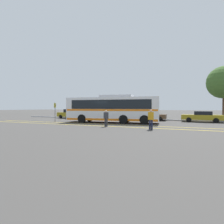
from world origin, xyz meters
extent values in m
plane|color=#423F3D|center=(0.00, 0.00, 0.00)|extent=(220.00, 220.00, 0.00)
cube|color=gold|center=(1.37, -1.95, 0.00)|extent=(30.95, 0.20, 0.01)
cube|color=gold|center=(1.37, -3.69, 0.00)|extent=(30.95, 0.20, 0.01)
cube|color=#99999E|center=(1.37, 6.56, 0.07)|extent=(38.95, 0.36, 0.15)
cube|color=silver|center=(1.37, 0.25, 1.67)|extent=(11.16, 3.69, 2.69)
cube|color=black|center=(1.37, 0.25, 2.18)|extent=(9.64, 3.55, 1.05)
cube|color=orange|center=(1.37, 0.25, 1.54)|extent=(10.95, 3.70, 0.20)
cube|color=orange|center=(1.37, 0.25, 0.44)|extent=(10.94, 3.69, 0.24)
cube|color=black|center=(-4.09, -0.37, 1.72)|extent=(0.29, 2.15, 1.99)
cube|color=black|center=(-4.09, -0.37, 2.86)|extent=(0.24, 1.71, 0.24)
cube|color=silver|center=(1.92, 0.31, 3.15)|extent=(4.03, 2.39, 0.27)
cube|color=black|center=(-4.36, -0.41, 0.55)|extent=(0.25, 1.84, 0.04)
cube|color=black|center=(-4.36, -0.41, 0.35)|extent=(0.25, 1.84, 0.04)
cylinder|color=black|center=(-1.87, -1.31, 0.50)|extent=(1.03, 0.39, 1.00)
cylinder|color=black|center=(-2.13, 1.04, 0.50)|extent=(1.03, 0.39, 1.00)
cylinder|color=black|center=(3.14, -0.74, 0.50)|extent=(1.03, 0.39, 1.00)
cylinder|color=black|center=(2.87, 1.61, 0.50)|extent=(1.03, 0.39, 1.00)
cylinder|color=black|center=(5.42, -0.47, 0.50)|extent=(1.03, 0.39, 1.00)
cylinder|color=black|center=(5.16, 1.87, 0.50)|extent=(1.03, 0.39, 1.00)
cube|color=olive|center=(-8.29, 5.35, 0.65)|extent=(4.13, 1.87, 0.71)
cube|color=black|center=(-8.19, 5.35, 1.27)|extent=(1.74, 1.62, 0.53)
cylinder|color=black|center=(-9.58, 4.50, 0.30)|extent=(0.60, 0.21, 0.60)
cylinder|color=black|center=(-9.56, 6.23, 0.30)|extent=(0.60, 0.21, 0.60)
cylinder|color=black|center=(-7.03, 4.47, 0.30)|extent=(0.60, 0.21, 0.60)
cylinder|color=black|center=(-7.01, 6.21, 0.30)|extent=(0.60, 0.21, 0.60)
cube|color=maroon|center=(-1.53, 5.45, 0.63)|extent=(4.86, 1.78, 0.66)
cube|color=black|center=(-1.41, 5.45, 1.24)|extent=(2.04, 1.57, 0.55)
cylinder|color=black|center=(-3.03, 4.60, 0.30)|extent=(0.60, 0.20, 0.60)
cylinder|color=black|center=(-3.04, 6.29, 0.30)|extent=(0.60, 0.20, 0.60)
cylinder|color=black|center=(-0.02, 4.61, 0.30)|extent=(0.60, 0.20, 0.60)
cylinder|color=black|center=(-0.02, 6.29, 0.30)|extent=(0.60, 0.20, 0.60)
cube|color=#4C3823|center=(5.17, 5.60, 0.59)|extent=(4.06, 1.76, 0.58)
cube|color=black|center=(5.07, 5.60, 1.09)|extent=(1.70, 1.55, 0.42)
cylinder|color=black|center=(6.43, 6.44, 0.30)|extent=(0.60, 0.20, 0.60)
cylinder|color=black|center=(6.43, 4.77, 0.30)|extent=(0.60, 0.20, 0.60)
cylinder|color=black|center=(3.92, 6.44, 0.30)|extent=(0.60, 0.20, 0.60)
cylinder|color=black|center=(3.92, 4.77, 0.30)|extent=(0.60, 0.20, 0.60)
cube|color=olive|center=(11.49, 5.20, 0.61)|extent=(4.81, 2.10, 0.61)
cube|color=black|center=(11.60, 5.19, 1.14)|extent=(2.08, 1.70, 0.45)
cylinder|color=black|center=(9.98, 4.45, 0.30)|extent=(0.61, 0.24, 0.60)
cylinder|color=black|center=(10.09, 6.14, 0.30)|extent=(0.61, 0.24, 0.60)
cylinder|color=black|center=(12.89, 4.25, 0.30)|extent=(0.61, 0.24, 0.60)
cylinder|color=black|center=(13.00, 5.95, 0.30)|extent=(0.61, 0.24, 0.60)
cylinder|color=#2D2D33|center=(2.54, -3.94, 0.38)|extent=(0.14, 0.14, 0.76)
cylinder|color=#2D2D33|center=(2.37, -3.94, 0.38)|extent=(0.14, 0.14, 0.76)
cube|color=#333338|center=(2.46, -3.94, 1.06)|extent=(0.42, 0.22, 0.60)
sphere|color=beige|center=(2.46, -3.94, 1.47)|extent=(0.21, 0.21, 0.21)
cylinder|color=#191E38|center=(6.91, -4.70, 0.40)|extent=(0.14, 0.14, 0.81)
cylinder|color=#191E38|center=(6.75, -4.67, 0.40)|extent=(0.14, 0.14, 0.81)
cube|color=orange|center=(6.83, -4.69, 1.13)|extent=(0.45, 0.30, 0.64)
sphere|color=tan|center=(6.83, -4.69, 1.55)|extent=(0.22, 0.22, 0.22)
cylinder|color=#59595E|center=(-5.58, -1.62, 1.21)|extent=(0.07, 0.07, 2.41)
cube|color=yellow|center=(-5.58, -1.62, 2.08)|extent=(0.08, 0.40, 0.56)
cylinder|color=#513823|center=(14.84, 10.94, 1.88)|extent=(0.28, 0.28, 3.76)
sphere|color=#3D6028|center=(14.84, 10.94, 5.55)|extent=(4.76, 4.76, 4.76)
camera|label=1|loc=(9.25, -19.18, 1.82)|focal=28.00mm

